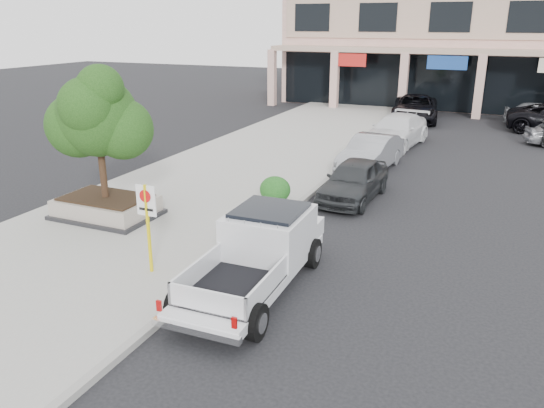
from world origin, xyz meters
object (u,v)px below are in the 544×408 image
Objects in this scene: planter at (107,207)px; lot_car_e at (542,114)px; no_parking_sign at (147,217)px; curb_car_b at (371,153)px; planter_tree at (104,116)px; curb_car_a at (354,180)px; pickup_truck at (253,257)px; curb_car_d at (415,108)px; curb_car_c at (396,131)px.

lot_car_e is at bearing 60.52° from planter.
no_parking_sign is 28.72m from lot_car_e.
curb_car_b reaches higher than lot_car_e.
curb_car_a is at bearing 38.08° from planter_tree.
pickup_truck reaches higher than curb_car_d.
curb_car_c reaches higher than curb_car_a.
curb_car_c is (0.09, 5.21, 0.05)m from curb_car_b.
planter_tree is at bearing 156.71° from pickup_truck.
planter_tree is 7.26m from pickup_truck.
lot_car_e reaches higher than curb_car_a.
pickup_truck is (6.44, -2.41, 0.42)m from planter.
planter is at bearing -138.64° from curb_car_a.
planter_tree is 0.91× the size of lot_car_e.
no_parking_sign is 17.84m from curb_car_c.
lot_car_e is at bearing 2.38° from curb_car_d.
lot_car_e is (13.52, 24.00, -2.67)m from planter_tree.
curb_car_a is 4.27m from curb_car_b.
lot_car_e is at bearing 69.79° from no_parking_sign.
curb_car_d reaches higher than curb_car_b.
curb_car_b reaches higher than planter.
curb_car_a reaches higher than planter.
curb_car_a is 0.77× the size of curb_car_c.
curb_car_b is at bearing 98.55° from curb_car_a.
curb_car_d is 7.64m from lot_car_e.
pickup_truck is 25.23m from curb_car_d.
no_parking_sign is (3.61, -2.93, -1.78)m from planter_tree.
curb_car_b is (2.64, 12.40, -0.88)m from no_parking_sign.
planter_tree is 0.71× the size of pickup_truck.
curb_car_d is (2.39, 25.60, -0.79)m from no_parking_sign.
no_parking_sign is 8.75m from curb_car_a.
planter is at bearing 145.05° from lot_car_e.
planter is at bearing 158.32° from pickup_truck.
curb_car_b is at bearing -83.28° from curb_car_c.
curb_car_c is 8.00m from curb_car_d.
lot_car_e is at bearing 70.02° from curb_car_b.
lot_car_e is (7.22, 26.56, -0.14)m from pickup_truck.
curb_car_c reaches higher than lot_car_e.
no_parking_sign is 25.73m from curb_car_d.
planter_tree is 0.93× the size of curb_car_a.
no_parking_sign is 0.54× the size of curb_car_a.
pickup_truck is 1.29× the size of lot_car_e.
no_parking_sign reaches higher than curb_car_d.
no_parking_sign is at bearing -36.63° from planter.
lot_car_e reaches higher than planter.
curb_car_b is at bearing 89.12° from pickup_truck.
pickup_truck is at bearing 159.33° from lot_car_e.
curb_car_b is 5.21m from curb_car_c.
curb_car_c is at bearing 136.90° from lot_car_e.
pickup_truck is at bearing 7.84° from no_parking_sign.
curb_car_a is (6.79, 5.37, 0.26)m from planter.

